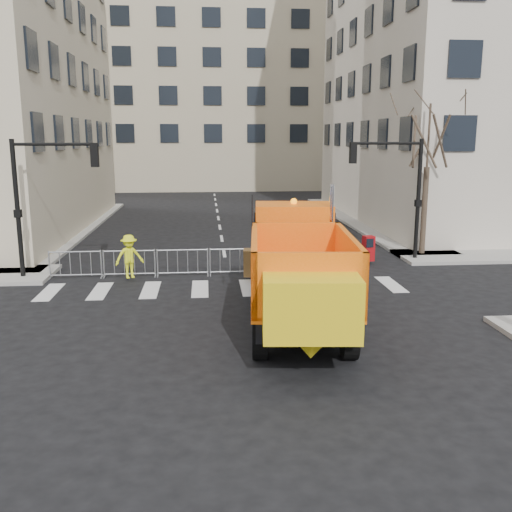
{
  "coord_description": "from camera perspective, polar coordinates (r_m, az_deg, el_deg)",
  "views": [
    {
      "loc": [
        -0.83,
        -14.84,
        5.48
      ],
      "look_at": [
        0.7,
        2.5,
        1.83
      ],
      "focal_mm": 40.0,
      "sensor_mm": 36.0,
      "label": 1
    }
  ],
  "objects": [
    {
      "name": "building_far",
      "position": [
        67.17,
        -4.51,
        17.39
      ],
      "size": [
        30.0,
        18.0,
        24.0
      ],
      "primitive_type": "cube",
      "color": "#B7A98C",
      "rests_on": "ground"
    },
    {
      "name": "ground",
      "position": [
        15.84,
        -1.76,
        -8.39
      ],
      "size": [
        120.0,
        120.0,
        0.0
      ],
      "primitive_type": "plane",
      "color": "black",
      "rests_on": "ground"
    },
    {
      "name": "cop_b",
      "position": [
        22.7,
        5.79,
        0.39
      ],
      "size": [
        1.2,
        1.11,
        1.99
      ],
      "primitive_type": "imported",
      "rotation": [
        0.0,
        0.0,
        2.68
      ],
      "color": "black",
      "rests_on": "ground"
    },
    {
      "name": "cop_a",
      "position": [
        21.46,
        0.57,
        -0.59
      ],
      "size": [
        0.65,
        0.46,
        1.71
      ],
      "primitive_type": "imported",
      "rotation": [
        0.0,
        0.0,
        3.22
      ],
      "color": "black",
      "rests_on": "ground"
    },
    {
      "name": "street_tree",
      "position": [
        27.31,
        16.67,
        7.73
      ],
      "size": [
        3.0,
        3.0,
        7.5
      ],
      "primitive_type": null,
      "color": "#382B21",
      "rests_on": "ground"
    },
    {
      "name": "cop_c",
      "position": [
        20.77,
        4.34,
        -1.18
      ],
      "size": [
        1.03,
        0.76,
        1.62
      ],
      "primitive_type": "imported",
      "rotation": [
        0.0,
        0.0,
        3.58
      ],
      "color": "black",
      "rests_on": "ground"
    },
    {
      "name": "traffic_light_left",
      "position": [
        23.63,
        -22.73,
        4.18
      ],
      "size": [
        0.18,
        0.18,
        5.4
      ],
      "primitive_type": "cylinder",
      "color": "black",
      "rests_on": "ground"
    },
    {
      "name": "worker",
      "position": [
        22.3,
        -12.55,
        -0.05
      ],
      "size": [
        1.24,
        0.99,
        1.68
      ],
      "primitive_type": "imported",
      "rotation": [
        0.0,
        0.0,
        0.39
      ],
      "color": "#EDF71D",
      "rests_on": "sidewalk_back"
    },
    {
      "name": "newspaper_box",
      "position": [
        25.35,
        11.17,
        0.76
      ],
      "size": [
        0.52,
        0.49,
        1.1
      ],
      "primitive_type": "cube",
      "rotation": [
        0.0,
        0.0,
        0.21
      ],
      "color": "#990B10",
      "rests_on": "sidewalk_back"
    },
    {
      "name": "sidewalk_back",
      "position": [
        23.97,
        -2.93,
        -1.19
      ],
      "size": [
        64.0,
        5.0,
        0.15
      ],
      "primitive_type": "cube",
      "color": "gray",
      "rests_on": "ground"
    },
    {
      "name": "plow_truck",
      "position": [
        16.52,
        4.23,
        -1.05
      ],
      "size": [
        3.85,
        10.63,
        4.05
      ],
      "rotation": [
        0.0,
        0.0,
        1.48
      ],
      "color": "black",
      "rests_on": "ground"
    },
    {
      "name": "crowd_barriers",
      "position": [
        22.98,
        -4.73,
        -0.58
      ],
      "size": [
        12.6,
        0.6,
        1.1
      ],
      "primitive_type": null,
      "color": "#9EA0A5",
      "rests_on": "ground"
    },
    {
      "name": "traffic_light_right",
      "position": [
        26.22,
        15.9,
        5.31
      ],
      "size": [
        0.18,
        0.18,
        5.4
      ],
      "primitive_type": "cylinder",
      "color": "black",
      "rests_on": "ground"
    }
  ]
}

